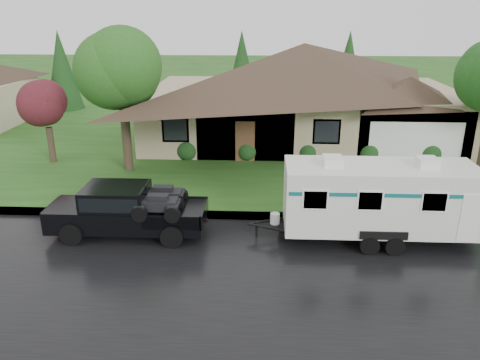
# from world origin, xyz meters

# --- Properties ---
(ground) EXTENTS (140.00, 140.00, 0.00)m
(ground) POSITION_xyz_m (0.00, 0.00, 0.00)
(ground) COLOR #234E18
(ground) RESTS_ON ground
(road) EXTENTS (140.00, 8.00, 0.01)m
(road) POSITION_xyz_m (0.00, -2.00, 0.01)
(road) COLOR black
(road) RESTS_ON ground
(curb) EXTENTS (140.00, 0.50, 0.15)m
(curb) POSITION_xyz_m (0.00, 2.25, 0.07)
(curb) COLOR gray
(curb) RESTS_ON ground
(lawn) EXTENTS (140.00, 26.00, 0.15)m
(lawn) POSITION_xyz_m (0.00, 15.00, 0.07)
(lawn) COLOR #234E18
(lawn) RESTS_ON ground
(house_main) EXTENTS (19.44, 10.80, 6.90)m
(house_main) POSITION_xyz_m (2.29, 13.84, 3.59)
(house_main) COLOR #9D886A
(house_main) RESTS_ON lawn
(tree_left_green) EXTENTS (4.10, 4.10, 6.78)m
(tree_left_green) POSITION_xyz_m (-6.92, 7.34, 4.86)
(tree_left_green) COLOR #382B1E
(tree_left_green) RESTS_ON lawn
(tree_red) EXTENTS (2.51, 2.51, 4.15)m
(tree_red) POSITION_xyz_m (-11.19, 8.39, 3.02)
(tree_red) COLOR #382B1E
(tree_red) RESTS_ON lawn
(shrub_row) EXTENTS (13.60, 1.00, 1.00)m
(shrub_row) POSITION_xyz_m (2.00, 9.30, 0.65)
(shrub_row) COLOR #143814
(shrub_row) RESTS_ON lawn
(pickup_truck) EXTENTS (5.44, 2.07, 1.81)m
(pickup_truck) POSITION_xyz_m (-5.18, 0.63, 0.97)
(pickup_truck) COLOR black
(pickup_truck) RESTS_ON ground
(travel_trailer) EXTENTS (6.71, 2.36, 3.01)m
(travel_trailer) POSITION_xyz_m (3.62, 0.63, 1.60)
(travel_trailer) COLOR silver
(travel_trailer) RESTS_ON ground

